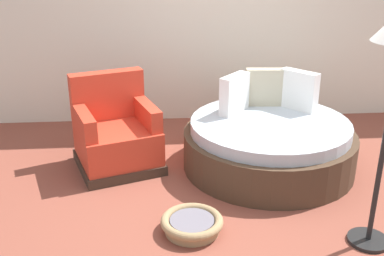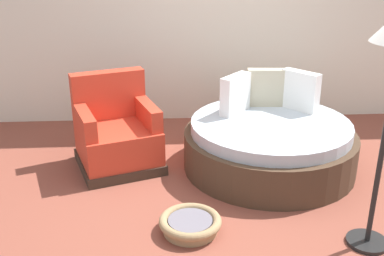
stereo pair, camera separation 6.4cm
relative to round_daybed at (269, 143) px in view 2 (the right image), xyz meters
name	(u,v)px [view 2 (the right image)]	position (x,y,z in m)	size (l,w,h in m)	color
ground_plane	(224,199)	(-0.53, -0.63, -0.27)	(8.00, 8.00, 0.02)	brown
round_daybed	(269,143)	(0.00, 0.00, 0.00)	(1.75, 1.75, 0.92)	#473323
red_armchair	(116,135)	(-1.57, 0.15, 0.07)	(1.01, 1.01, 0.94)	#38281E
pet_basket	(190,224)	(-0.88, -1.13, -0.19)	(0.51, 0.51, 0.13)	#9E7F56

